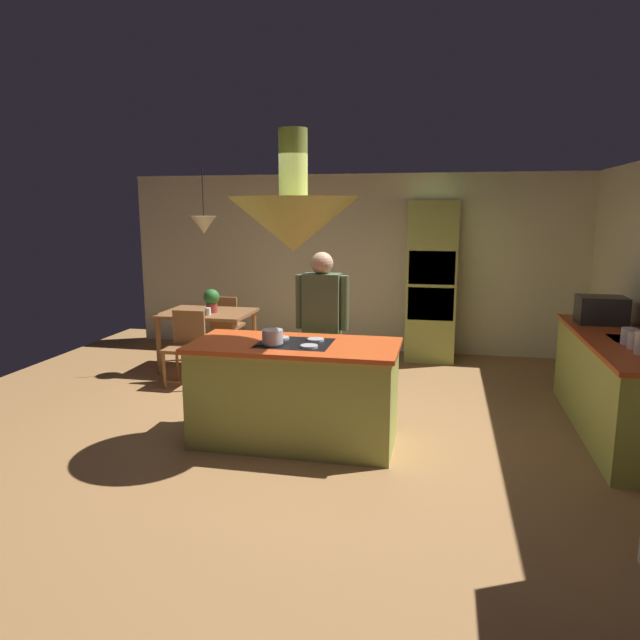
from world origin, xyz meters
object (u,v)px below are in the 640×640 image
(canister_sugar, at_px, (636,341))
(kitchen_island, at_px, (295,392))
(potted_plant_on_table, at_px, (212,299))
(person_at_island, at_px, (322,324))
(cup_on_table, at_px, (208,311))
(microwave_on_counter, at_px, (601,310))
(canister_tea, at_px, (629,336))
(cooking_pot_on_cooktop, at_px, (273,336))
(chair_by_back_wall, at_px, (226,322))
(oven_tower, at_px, (432,282))
(chair_facing_island, at_px, (186,342))
(dining_table, at_px, (207,319))

(canister_sugar, bearing_deg, kitchen_island, -172.32)
(canister_sugar, bearing_deg, potted_plant_on_table, 159.37)
(person_at_island, bearing_deg, cup_on_table, 145.25)
(person_at_island, relative_size, microwave_on_counter, 3.58)
(canister_tea, height_order, cooking_pot_on_cooktop, canister_tea)
(chair_by_back_wall, bearing_deg, canister_sugar, 152.39)
(cup_on_table, xyz_separation_m, canister_tea, (4.43, -1.32, 0.17))
(oven_tower, relative_size, canister_sugar, 15.40)
(chair_facing_island, bearing_deg, kitchen_island, -40.32)
(person_at_island, xyz_separation_m, chair_facing_island, (-1.80, 0.73, -0.44))
(cup_on_table, bearing_deg, person_at_island, -34.75)
(chair_facing_island, xyz_separation_m, potted_plant_on_table, (0.09, 0.62, 0.42))
(microwave_on_counter, bearing_deg, person_at_island, -163.62)
(dining_table, bearing_deg, potted_plant_on_table, -25.26)
(kitchen_island, distance_m, oven_tower, 3.48)
(kitchen_island, xyz_separation_m, person_at_island, (0.10, 0.71, 0.49))
(kitchen_island, distance_m, cup_on_table, 2.49)
(cup_on_table, bearing_deg, microwave_on_counter, -4.71)
(kitchen_island, height_order, person_at_island, person_at_island)
(potted_plant_on_table, bearing_deg, dining_table, 154.74)
(microwave_on_counter, bearing_deg, dining_table, 172.68)
(kitchen_island, relative_size, chair_by_back_wall, 2.09)
(dining_table, distance_m, potted_plant_on_table, 0.28)
(canister_sugar, xyz_separation_m, canister_tea, (0.00, 0.18, 0.00))
(chair_by_back_wall, height_order, microwave_on_counter, microwave_on_counter)
(chair_by_back_wall, relative_size, microwave_on_counter, 1.89)
(kitchen_island, relative_size, canister_tea, 12.87)
(cooking_pot_on_cooktop, bearing_deg, cup_on_table, 125.45)
(chair_facing_island, distance_m, potted_plant_on_table, 0.75)
(chair_by_back_wall, bearing_deg, cup_on_table, 96.99)
(canister_tea, xyz_separation_m, cooking_pot_on_cooktop, (-3.00, -0.69, 0.01))
(kitchen_island, xyz_separation_m, microwave_on_counter, (2.84, 1.52, 0.59))
(person_at_island, distance_m, chair_by_back_wall, 2.76)
(dining_table, bearing_deg, canister_sugar, -20.72)
(potted_plant_on_table, bearing_deg, oven_tower, 23.55)
(chair_facing_island, relative_size, microwave_on_counter, 1.89)
(cup_on_table, distance_m, canister_sugar, 4.68)
(kitchen_island, bearing_deg, microwave_on_counter, 28.10)
(dining_table, xyz_separation_m, canister_tea, (4.54, -1.54, 0.31))
(cup_on_table, bearing_deg, canister_tea, -16.57)
(oven_tower, relative_size, potted_plant_on_table, 7.22)
(dining_table, bearing_deg, kitchen_island, -51.01)
(chair_facing_island, xyz_separation_m, chair_by_back_wall, (0.00, 1.31, 0.00))
(chair_by_back_wall, xyz_separation_m, potted_plant_on_table, (0.09, -0.70, 0.42))
(canister_sugar, relative_size, canister_tea, 1.00)
(cup_on_table, xyz_separation_m, cooking_pot_on_cooktop, (1.43, -2.01, 0.18))
(microwave_on_counter, bearing_deg, cup_on_table, 175.29)
(microwave_on_counter, bearing_deg, potted_plant_on_table, 173.05)
(person_at_island, bearing_deg, dining_table, 142.27)
(kitchen_island, relative_size, cup_on_table, 20.20)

